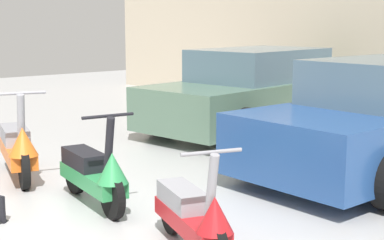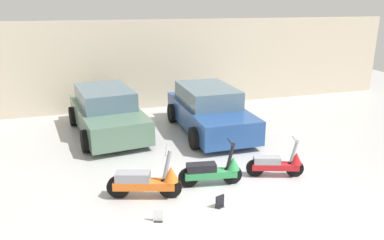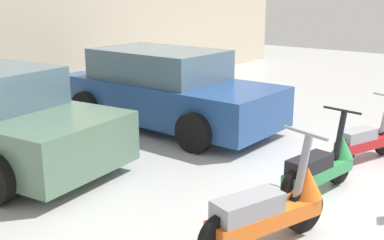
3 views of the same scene
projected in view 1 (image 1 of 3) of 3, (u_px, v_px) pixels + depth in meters
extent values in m
plane|color=#B2B2B2|center=(37.00, 234.00, 5.19)|extent=(28.00, 28.00, 0.00)
cylinder|color=black|center=(24.00, 168.00, 6.54)|extent=(0.49, 0.22, 0.49)
cylinder|color=black|center=(13.00, 149.00, 7.52)|extent=(0.49, 0.22, 0.49)
cube|color=orange|center=(18.00, 153.00, 7.02)|extent=(1.30, 0.66, 0.17)
cube|color=gray|center=(15.00, 135.00, 7.19)|extent=(0.76, 0.48, 0.19)
cylinder|color=gray|center=(21.00, 124.00, 6.51)|extent=(0.24, 0.15, 0.69)
cylinder|color=gray|center=(20.00, 93.00, 6.45)|extent=(0.20, 0.55, 0.03)
cone|color=orange|center=(23.00, 142.00, 6.47)|extent=(0.41, 0.41, 0.32)
cylinder|color=black|center=(112.00, 196.00, 5.56)|extent=(0.45, 0.14, 0.45)
cylinder|color=black|center=(75.00, 173.00, 6.39)|extent=(0.45, 0.14, 0.45)
cube|color=#2D8C4C|center=(92.00, 179.00, 5.97)|extent=(1.19, 0.44, 0.16)
cube|color=black|center=(84.00, 159.00, 6.12)|extent=(0.68, 0.35, 0.17)
cylinder|color=black|center=(109.00, 149.00, 5.53)|extent=(0.21, 0.11, 0.63)
cylinder|color=black|center=(108.00, 116.00, 5.48)|extent=(0.11, 0.51, 0.03)
cone|color=#2D8C4C|center=(112.00, 168.00, 5.50)|extent=(0.34, 0.34, 0.29)
cylinder|color=black|center=(171.00, 210.00, 5.19)|extent=(0.42, 0.20, 0.42)
cube|color=#B2191E|center=(191.00, 221.00, 4.76)|extent=(1.11, 0.58, 0.14)
cube|color=gray|center=(182.00, 196.00, 4.91)|extent=(0.65, 0.42, 0.16)
cylinder|color=gray|center=(211.00, 191.00, 4.32)|extent=(0.20, 0.13, 0.59)
cylinder|color=gray|center=(212.00, 152.00, 4.27)|extent=(0.18, 0.47, 0.03)
cone|color=#B2191E|center=(215.00, 214.00, 4.29)|extent=(0.35, 0.35, 0.27)
cube|color=#51705B|center=(250.00, 101.00, 10.01)|extent=(2.21, 4.26, 0.68)
cube|color=slate|center=(259.00, 64.00, 10.09)|extent=(1.78, 2.46, 0.53)
cylinder|color=black|center=(246.00, 129.00, 8.54)|extent=(0.29, 0.64, 0.62)
cylinder|color=black|center=(161.00, 115.00, 9.72)|extent=(0.29, 0.64, 0.62)
cylinder|color=black|center=(333.00, 109.00, 10.38)|extent=(0.29, 0.64, 0.62)
cylinder|color=black|center=(253.00, 100.00, 11.55)|extent=(0.29, 0.64, 0.62)
cylinder|color=black|center=(262.00, 150.00, 7.11)|extent=(0.22, 0.63, 0.63)
cylinder|color=black|center=(380.00, 126.00, 8.73)|extent=(0.22, 0.63, 0.63)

